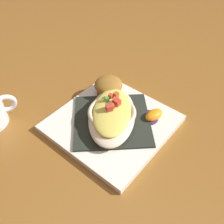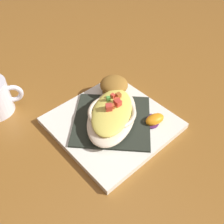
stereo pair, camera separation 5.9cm
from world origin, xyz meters
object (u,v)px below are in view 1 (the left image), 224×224
at_px(square_plate, 112,123).
at_px(muffin, 108,86).
at_px(gratin_dish, 112,114).
at_px(orange_garnish, 153,115).

distance_m(square_plate, muffin, 0.10).
bearing_deg(gratin_dish, square_plate, 31.40).
bearing_deg(square_plate, orange_garnish, 141.59).
bearing_deg(gratin_dish, orange_garnish, 141.51).
bearing_deg(muffin, orange_garnish, 96.00).
bearing_deg(muffin, square_plate, 51.36).
bearing_deg(orange_garnish, gratin_dish, -38.49).
relative_size(square_plate, muffin, 3.56).
xyz_separation_m(gratin_dish, muffin, (-0.06, -0.08, -0.00)).
bearing_deg(orange_garnish, square_plate, -38.41).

